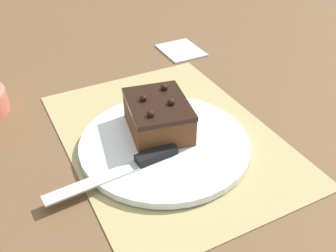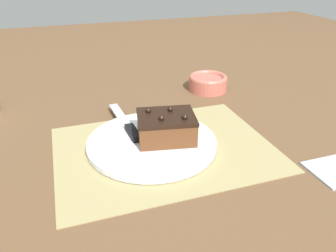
# 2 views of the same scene
# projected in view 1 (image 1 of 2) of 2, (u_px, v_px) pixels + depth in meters

# --- Properties ---
(ground_plane) EXTENTS (3.00, 3.00, 0.00)m
(ground_plane) POSITION_uv_depth(u_px,v_px,m) (169.00, 137.00, 0.68)
(ground_plane) COLOR brown
(placemat_woven) EXTENTS (0.46, 0.34, 0.00)m
(placemat_woven) POSITION_uv_depth(u_px,v_px,m) (169.00, 136.00, 0.68)
(placemat_woven) COLOR tan
(placemat_woven) RESTS_ON ground_plane
(cake_plate) EXTENTS (0.28, 0.28, 0.01)m
(cake_plate) POSITION_uv_depth(u_px,v_px,m) (165.00, 143.00, 0.65)
(cake_plate) COLOR white
(cake_plate) RESTS_ON placemat_woven
(chocolate_cake) EXTENTS (0.14, 0.12, 0.07)m
(chocolate_cake) POSITION_uv_depth(u_px,v_px,m) (158.00, 116.00, 0.66)
(chocolate_cake) COLOR brown
(chocolate_cake) RESTS_ON cake_plate
(serving_knife) EXTENTS (0.04, 0.21, 0.01)m
(serving_knife) POSITION_uv_depth(u_px,v_px,m) (136.00, 164.00, 0.59)
(serving_knife) COLOR black
(serving_knife) RESTS_ON cake_plate
(folded_napkin) EXTENTS (0.11, 0.09, 0.01)m
(folded_napkin) POSITION_uv_depth(u_px,v_px,m) (181.00, 50.00, 0.96)
(folded_napkin) COLOR silver
(folded_napkin) RESTS_ON ground_plane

